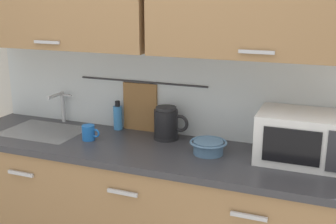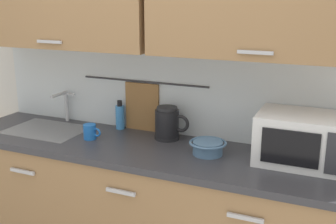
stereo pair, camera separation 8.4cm
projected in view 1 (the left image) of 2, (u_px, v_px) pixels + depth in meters
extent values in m
cube|color=#997047|center=(147.00, 217.00, 2.62)|extent=(2.50, 0.60, 0.86)
cube|color=#B7B7BC|center=(21.00, 174.00, 2.50)|extent=(0.18, 0.02, 0.02)
cube|color=#B7B7BC|center=(122.00, 193.00, 2.26)|extent=(0.18, 0.02, 0.02)
cube|color=#B7B7BC|center=(249.00, 216.00, 2.02)|extent=(0.18, 0.02, 0.02)
cube|color=#333338|center=(146.00, 150.00, 2.50)|extent=(2.53, 0.63, 0.04)
cube|color=#9EA0A5|center=(44.00, 137.00, 2.80)|extent=(0.52, 0.38, 0.09)
cube|color=silver|center=(166.00, 79.00, 2.70)|extent=(3.70, 0.06, 2.50)
cube|color=silver|center=(164.00, 92.00, 2.69)|extent=(2.50, 0.01, 0.55)
cube|color=#B7B7BC|center=(47.00, 42.00, 2.53)|extent=(0.18, 0.01, 0.02)
cube|color=#B7B7BC|center=(256.00, 52.00, 2.08)|extent=(0.18, 0.01, 0.02)
cylinder|color=#333338|center=(142.00, 82.00, 2.72)|extent=(0.90, 0.01, 0.01)
cube|color=olive|center=(140.00, 109.00, 2.76)|extent=(0.24, 0.02, 0.34)
cylinder|color=#B2B5BA|center=(63.00, 107.00, 2.96)|extent=(0.03, 0.03, 0.22)
cylinder|color=#B2B5BA|center=(55.00, 96.00, 2.86)|extent=(0.02, 0.16, 0.02)
cube|color=#B2B5BA|center=(67.00, 95.00, 2.92)|extent=(0.07, 0.02, 0.01)
cube|color=white|center=(301.00, 137.00, 2.25)|extent=(0.46, 0.34, 0.27)
cube|color=black|center=(291.00, 147.00, 2.11)|extent=(0.29, 0.01, 0.18)
cylinder|color=black|center=(166.00, 137.00, 2.63)|extent=(0.16, 0.16, 0.02)
cylinder|color=black|center=(166.00, 123.00, 2.61)|extent=(0.15, 0.15, 0.17)
cylinder|color=#262628|center=(166.00, 108.00, 2.58)|extent=(0.13, 0.13, 0.02)
torus|color=black|center=(180.00, 123.00, 2.57)|extent=(0.11, 0.02, 0.11)
cylinder|color=#3F8CD8|center=(118.00, 118.00, 2.80)|extent=(0.06, 0.06, 0.16)
cylinder|color=black|center=(117.00, 104.00, 2.78)|extent=(0.03, 0.03, 0.04)
cylinder|color=blue|center=(88.00, 133.00, 2.60)|extent=(0.08, 0.08, 0.09)
torus|color=blue|center=(96.00, 133.00, 2.58)|extent=(0.06, 0.01, 0.06)
cylinder|color=#4C7093|center=(208.00, 148.00, 2.37)|extent=(0.17, 0.17, 0.07)
torus|color=#4C7093|center=(208.00, 142.00, 2.36)|extent=(0.21, 0.21, 0.01)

